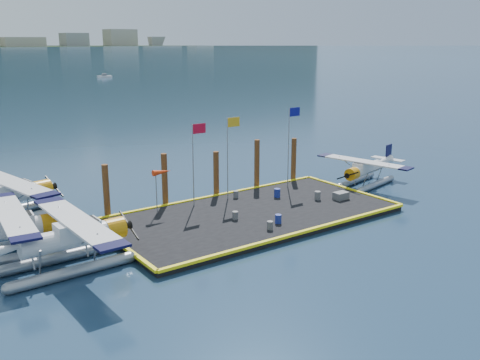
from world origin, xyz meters
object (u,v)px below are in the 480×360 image
object	(u,v)px
seaplane_b	(7,233)
piling_1	(165,182)
piling_2	(216,175)
drum_2	(318,195)
flagpole_blue	(291,135)
flagpole_red	(195,152)
seaplane_a	(71,241)
seaplane_d	(365,171)
windsock	(162,173)
drum_5	(236,194)
piling_4	(294,161)
piling_3	(257,166)
drum_4	(277,193)
flagpole_yellow	(230,146)
crate	(341,196)
piling_0	(106,193)
drum_3	(270,225)
seaplane_c	(7,199)
drum_1	(278,219)
drum_0	(235,215)

from	to	relation	value
seaplane_b	piling_1	size ratio (longest dim) A/B	2.31
seaplane_b	piling_2	xyz separation A→B (m)	(16.16, 2.84, 0.41)
drum_2	flagpole_blue	bearing A→B (deg)	79.49
flagpole_red	flagpole_blue	world-z (taller)	flagpole_blue
piling_1	seaplane_a	bearing A→B (deg)	-144.72
seaplane_d	piling_1	xyz separation A→B (m)	(-16.90, 4.20, 0.79)
seaplane_d	windsock	distance (m)	18.22
drum_5	piling_4	bearing A→B (deg)	13.48
seaplane_b	drum_5	distance (m)	16.85
windsock	piling_3	xyz separation A→B (m)	(9.53, 1.60, -1.08)
drum_5	flagpole_red	distance (m)	5.07
drum_4	flagpole_yellow	size ratio (longest dim) A/B	0.11
crate	piling_0	bearing A→B (deg)	157.12
flagpole_blue	piling_0	bearing A→B (deg)	173.99
piling_3	flagpole_blue	bearing A→B (deg)	-36.07
piling_1	piling_2	bearing A→B (deg)	0.00
crate	piling_3	distance (m)	7.49
drum_5	flagpole_blue	size ratio (longest dim) A/B	0.08
drum_3	flagpole_blue	size ratio (longest dim) A/B	0.09
seaplane_a	seaplane_b	world-z (taller)	seaplane_a
seaplane_c	drum_2	size ratio (longest dim) A/B	16.33
seaplane_d	piling_1	bearing A→B (deg)	63.16
drum_1	flagpole_red	size ratio (longest dim) A/B	0.10
windsock	seaplane_d	bearing A→B (deg)	-8.24
drum_1	flagpole_yellow	xyz separation A→B (m)	(0.66, 6.61, 3.81)
flagpole_red	piling_0	size ratio (longest dim) A/B	1.50
crate	piling_1	size ratio (longest dim) A/B	0.26
seaplane_a	seaplane_c	bearing A→B (deg)	-176.28
crate	piling_2	size ratio (longest dim) A/B	0.29
windsock	piling_0	xyz separation A→B (m)	(-3.47, 1.60, -1.23)
flagpole_blue	piling_2	world-z (taller)	flagpole_blue
drum_2	flagpole_yellow	size ratio (longest dim) A/B	0.10
seaplane_c	flagpole_blue	xyz separation A→B (m)	(20.84, -5.42, 3.07)
crate	flagpole_blue	xyz separation A→B (m)	(-0.74, 5.13, 4.01)
drum_3	piling_3	distance (m)	10.58
drum_3	piling_4	world-z (taller)	piling_4
flagpole_yellow	piling_1	distance (m)	5.52
drum_0	flagpole_yellow	bearing A→B (deg)	59.57
drum_0	seaplane_c	bearing A→B (deg)	141.74
seaplane_d	piling_4	xyz separation A→B (m)	(-4.40, 4.20, 0.69)
seaplane_d	flagpole_yellow	world-z (taller)	flagpole_yellow
seaplane_a	piling_2	xyz separation A→B (m)	(13.67, 6.48, 0.32)
seaplane_a	piling_4	bearing A→B (deg)	104.97
seaplane_b	drum_2	size ratio (longest dim) A/B	15.13
drum_2	drum_1	bearing A→B (deg)	-157.40
flagpole_blue	piling_4	distance (m)	3.61
seaplane_c	piling_1	bearing A→B (deg)	57.13
seaplane_c	drum_1	world-z (taller)	seaplane_c
drum_3	drum_0	bearing A→B (deg)	102.89
flagpole_yellow	drum_0	bearing A→B (deg)	-120.43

